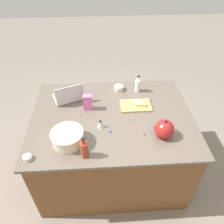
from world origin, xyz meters
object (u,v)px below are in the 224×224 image
ramekin_medium (27,158)px  candy_bag (88,102)px  bottle_soy (84,149)px  kitchen_timer (100,124)px  laptop (69,96)px  butter_stick_right (140,105)px  butter_stick_left (138,102)px  mixing_bowl_large (68,137)px  bottle_vinegar (138,85)px  cutting_board (136,106)px  kettle (164,129)px  ramekin_small (119,88)px

ramekin_medium → candy_bag: candy_bag is taller
bottle_soy → kitchen_timer: bearing=-112.3°
laptop → butter_stick_right: 0.79m
laptop → butter_stick_left: laptop is taller
mixing_bowl_large → bottle_vinegar: (-0.73, -0.75, 0.01)m
bottle_soy → butter_stick_left: size_ratio=1.94×
mixing_bowl_large → cutting_board: size_ratio=0.89×
kettle → candy_bag: bearing=-31.8°
bottle_soy → butter_stick_right: 0.83m
mixing_bowl_large → ramekin_medium: mixing_bowl_large is taller
butter_stick_left → ramekin_small: size_ratio=1.02×
cutting_board → ramekin_small: (0.16, -0.31, 0.02)m
cutting_board → ramekin_medium: bearing=32.4°
laptop → kitchen_timer: 0.56m
ramekin_medium → butter_stick_left: bearing=-147.3°
cutting_board → ramekin_medium: (1.00, 0.63, 0.01)m
laptop → butter_stick_left: bearing=169.3°
mixing_bowl_large → kettle: kettle is taller
bottle_vinegar → candy_bag: size_ratio=1.18×
bottle_vinegar → butter_stick_right: size_ratio=1.83×
mixing_bowl_large → ramekin_medium: (0.32, 0.17, -0.05)m
ramekin_small → kitchen_timer: (0.23, 0.60, 0.01)m
bottle_soy → ramekin_small: 1.01m
mixing_bowl_large → candy_bag: bearing=-110.1°
bottle_vinegar → candy_bag: bottle_vinegar is taller
mixing_bowl_large → butter_stick_right: size_ratio=2.65×
laptop → kettle: laptop is taller
butter_stick_left → kitchen_timer: kitchen_timer is taller
candy_bag → cutting_board: bearing=-179.3°
mixing_bowl_large → kitchen_timer: size_ratio=3.79×
laptop → ramekin_medium: size_ratio=4.98×
kettle → laptop: bearing=-33.4°
kitchen_timer → candy_bag: 0.31m
butter_stick_left → candy_bag: bearing=3.1°
cutting_board → ramekin_medium: 1.18m
laptop → candy_bag: bearing=141.8°
butter_stick_right → ramekin_medium: 1.21m
ramekin_small → kitchen_timer: 0.64m
kettle → cutting_board: bearing=-66.5°
bottle_vinegar → ramekin_small: 0.22m
bottle_vinegar → kitchen_timer: size_ratio=2.62×
kettle → cutting_board: 0.48m
bottle_soy → butter_stick_right: bottle_soy is taller
bottle_vinegar → candy_bag: bearing=26.9°
bottle_soy → butter_stick_left: 0.85m
mixing_bowl_large → kitchen_timer: (-0.29, -0.18, -0.03)m
butter_stick_left → ramekin_medium: bearing=32.7°
kitchen_timer → candy_bag: size_ratio=0.45×
ramekin_medium → candy_bag: 0.80m
bottle_vinegar → ramekin_medium: bottle_vinegar is taller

